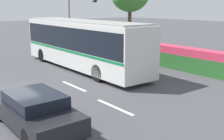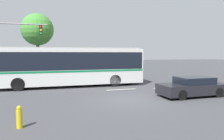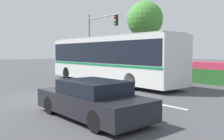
% 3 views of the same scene
% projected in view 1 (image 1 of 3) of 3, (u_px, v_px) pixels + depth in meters
% --- Properties ---
extents(ground_plane, '(140.00, 140.00, 0.00)m').
position_uv_depth(ground_plane, '(7.00, 95.00, 13.55)').
color(ground_plane, '#444449').
extents(city_bus, '(12.08, 2.59, 3.29)m').
position_uv_depth(city_bus, '(82.00, 41.00, 18.98)').
color(city_bus, silver).
rests_on(city_bus, ground).
extents(sedan_foreground, '(4.49, 1.87, 1.27)m').
position_uv_depth(sedan_foreground, '(35.00, 110.00, 9.90)').
color(sedan_foreground, black).
rests_on(sedan_foreground, ground).
extents(traffic_light_pole, '(4.77, 0.24, 5.89)m').
position_uv_depth(traffic_light_pole, '(76.00, 10.00, 24.35)').
color(traffic_light_pole, gray).
rests_on(traffic_light_pole, ground).
extents(flowering_hedge, '(6.41, 1.03, 1.53)m').
position_uv_depth(flowering_hedge, '(190.00, 60.00, 18.43)').
color(flowering_hedge, '#286028').
rests_on(flowering_hedge, ground).
extents(lane_stripe_near, '(2.40, 0.16, 0.01)m').
position_uv_depth(lane_stripe_near, '(74.00, 86.00, 15.07)').
color(lane_stripe_near, silver).
rests_on(lane_stripe_near, ground).
extents(lane_stripe_mid, '(2.40, 0.16, 0.01)m').
position_uv_depth(lane_stripe_mid, '(115.00, 107.00, 11.95)').
color(lane_stripe_mid, silver).
rests_on(lane_stripe_mid, ground).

